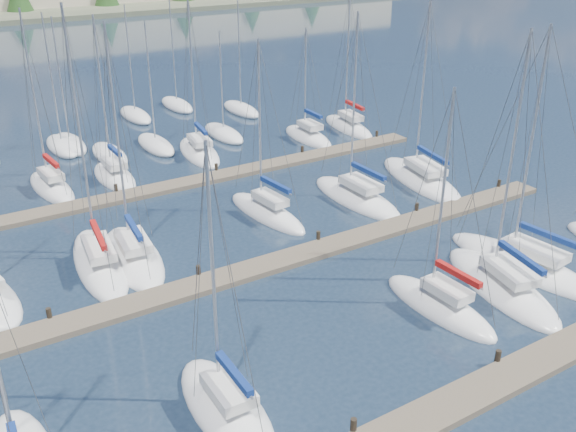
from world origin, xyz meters
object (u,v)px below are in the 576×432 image
sailboat_c (226,407)px  sailboat_m (421,179)px  sailboat_j (133,256)px  sailboat_l (356,197)px  sailboat_i (100,263)px  sailboat_r (348,127)px  sailboat_n (52,187)px  sailboat_d (440,306)px  sailboat_q (308,137)px  sailboat_f (525,265)px  sailboat_e (501,286)px  sailboat_k (267,212)px  sailboat_o (115,176)px  sailboat_p (199,152)px

sailboat_c → sailboat_m: bearing=32.7°
sailboat_c → sailboat_j: bearing=86.6°
sailboat_l → sailboat_c: size_ratio=1.12×
sailboat_i → sailboat_r: size_ratio=1.15×
sailboat_r → sailboat_j: size_ratio=0.93×
sailboat_n → sailboat_d: (12.82, -26.82, -0.01)m
sailboat_q → sailboat_f: bearing=-92.7°
sailboat_r → sailboat_n: (-27.59, -0.53, 0.01)m
sailboat_j → sailboat_d: bearing=-43.4°
sailboat_f → sailboat_j: size_ratio=1.00×
sailboat_m → sailboat_e: (-7.10, -13.96, 0.01)m
sailboat_q → sailboat_n: 22.67m
sailboat_d → sailboat_k: 14.66m
sailboat_i → sailboat_e: 22.42m
sailboat_k → sailboat_i: bearing=179.4°
sailboat_j → sailboat_r: bearing=34.3°
sailboat_e → sailboat_j: 20.78m
sailboat_f → sailboat_r: sailboat_f is taller
sailboat_q → sailboat_e: bearing=-98.5°
sailboat_f → sailboat_e: size_ratio=0.99×
sailboat_n → sailboat_o: (4.63, -0.28, -0.01)m
sailboat_d → sailboat_p: bearing=88.7°
sailboat_q → sailboat_l: 14.25m
sailboat_r → sailboat_o: size_ratio=1.03×
sailboat_r → sailboat_k: bearing=-134.6°
sailboat_d → sailboat_m: bearing=48.5°
sailboat_p → sailboat_c: bearing=-103.5°
sailboat_m → sailboat_n: (-24.13, 13.17, 0.03)m
sailboat_f → sailboat_m: sailboat_f is taller
sailboat_p → sailboat_e: sailboat_e is taller
sailboat_m → sailboat_d: bearing=-117.9°
sailboat_f → sailboat_d: 7.18m
sailboat_n → sailboat_k: size_ratio=1.11×
sailboat_r → sailboat_n: sailboat_n is taller
sailboat_q → sailboat_n: sailboat_n is taller
sailboat_p → sailboat_f: bearing=-65.5°
sailboat_k → sailboat_m: bearing=-9.0°
sailboat_l → sailboat_p: size_ratio=0.99×
sailboat_e → sailboat_n: bearing=135.3°
sailboat_p → sailboat_o: sailboat_p is taller
sailboat_l → sailboat_m: bearing=1.5°
sailboat_r → sailboat_k: sailboat_r is taller
sailboat_c → sailboat_n: bearing=91.9°
sailboat_i → sailboat_n: 13.14m
sailboat_d → sailboat_o: bearing=105.3°
sailboat_l → sailboat_r: (9.73, 13.88, 0.02)m
sailboat_p → sailboat_d: bearing=-80.0°
sailboat_i → sailboat_e: (17.52, -14.00, -0.01)m
sailboat_o → sailboat_j: (-3.20, -13.13, -0.01)m
sailboat_p → sailboat_c: (-12.33, -29.16, -0.00)m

